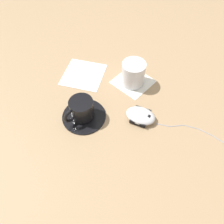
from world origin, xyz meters
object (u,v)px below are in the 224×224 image
at_px(coffee_cup, 81,109).
at_px(computer_mouse, 141,116).
at_px(drinking_glass, 133,73).
at_px(saucer, 84,116).

relative_size(coffee_cup, computer_mouse, 1.01).
height_order(coffee_cup, drinking_glass, drinking_glass).
relative_size(coffee_cup, drinking_glass, 1.16).
height_order(saucer, computer_mouse, computer_mouse).
xyz_separation_m(saucer, coffee_cup, (-0.00, 0.00, 0.04)).
height_order(coffee_cup, computer_mouse, coffee_cup).
bearing_deg(coffee_cup, drinking_glass, -28.92).
distance_m(computer_mouse, drinking_glass, 0.16).
relative_size(computer_mouse, drinking_glass, 1.15).
xyz_separation_m(computer_mouse, drinking_glass, (0.15, 0.07, 0.03)).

